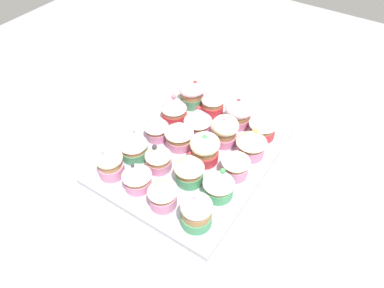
% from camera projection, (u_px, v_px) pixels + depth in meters
% --- Properties ---
extents(ground_plane, '(1.80, 1.80, 0.03)m').
position_uv_depth(ground_plane, '(192.00, 161.00, 0.82)').
color(ground_plane, '#9E9EA3').
extents(baking_tray, '(0.32, 0.39, 0.01)m').
position_uv_depth(baking_tray, '(192.00, 155.00, 0.81)').
color(baking_tray, silver).
rests_on(baking_tray, ground_plane).
extents(cupcake_0, '(0.06, 0.06, 0.07)m').
position_uv_depth(cupcake_0, '(110.00, 163.00, 0.74)').
color(cupcake_0, pink).
rests_on(cupcake_0, baking_tray).
extents(cupcake_1, '(0.06, 0.06, 0.07)m').
position_uv_depth(cupcake_1, '(136.00, 175.00, 0.71)').
color(cupcake_1, pink).
rests_on(cupcake_1, baking_tray).
extents(cupcake_2, '(0.06, 0.06, 0.07)m').
position_uv_depth(cupcake_2, '(162.00, 193.00, 0.68)').
color(cupcake_2, pink).
rests_on(cupcake_2, baking_tray).
extents(cupcake_3, '(0.06, 0.06, 0.07)m').
position_uv_depth(cupcake_3, '(196.00, 211.00, 0.65)').
color(cupcake_3, '#4C9E6B').
rests_on(cupcake_3, baking_tray).
extents(cupcake_4, '(0.06, 0.06, 0.07)m').
position_uv_depth(cupcake_4, '(133.00, 144.00, 0.77)').
color(cupcake_4, '#4C9E6B').
rests_on(cupcake_4, baking_tray).
extents(cupcake_5, '(0.06, 0.06, 0.07)m').
position_uv_depth(cupcake_5, '(158.00, 157.00, 0.75)').
color(cupcake_5, pink).
rests_on(cupcake_5, baking_tray).
extents(cupcake_6, '(0.06, 0.06, 0.08)m').
position_uv_depth(cupcake_6, '(189.00, 167.00, 0.72)').
color(cupcake_6, '#4C9E6B').
rests_on(cupcake_6, baking_tray).
extents(cupcake_7, '(0.06, 0.06, 0.08)m').
position_uv_depth(cupcake_7, '(219.00, 182.00, 0.70)').
color(cupcake_7, '#4C9E6B').
rests_on(cupcake_7, baking_tray).
extents(cupcake_8, '(0.06, 0.06, 0.07)m').
position_uv_depth(cupcake_8, '(157.00, 124.00, 0.82)').
color(cupcake_8, pink).
rests_on(cupcake_8, baking_tray).
extents(cupcake_9, '(0.07, 0.07, 0.07)m').
position_uv_depth(cupcake_9, '(179.00, 133.00, 0.80)').
color(cupcake_9, pink).
rests_on(cupcake_9, baking_tray).
extents(cupcake_10, '(0.06, 0.06, 0.07)m').
position_uv_depth(cupcake_10, '(204.00, 149.00, 0.76)').
color(cupcake_10, '#D1333D').
rests_on(cupcake_10, baking_tray).
extents(cupcake_11, '(0.06, 0.06, 0.07)m').
position_uv_depth(cupcake_11, '(236.00, 162.00, 0.73)').
color(cupcake_11, pink).
rests_on(cupcake_11, baking_tray).
extents(cupcake_12, '(0.06, 0.06, 0.08)m').
position_uv_depth(cupcake_12, '(174.00, 107.00, 0.86)').
color(cupcake_12, '#D1333D').
rests_on(cupcake_12, baking_tray).
extents(cupcake_13, '(0.07, 0.07, 0.07)m').
position_uv_depth(cupcake_13, '(198.00, 120.00, 0.82)').
color(cupcake_13, pink).
rests_on(cupcake_13, baking_tray).
extents(cupcake_14, '(0.06, 0.06, 0.07)m').
position_uv_depth(cupcake_14, '(225.00, 130.00, 0.80)').
color(cupcake_14, pink).
rests_on(cupcake_14, baking_tray).
extents(cupcake_15, '(0.07, 0.07, 0.08)m').
position_uv_depth(cupcake_15, '(252.00, 142.00, 0.77)').
color(cupcake_15, pink).
rests_on(cupcake_15, baking_tray).
extents(cupcake_16, '(0.07, 0.07, 0.07)m').
position_uv_depth(cupcake_16, '(192.00, 93.00, 0.90)').
color(cupcake_16, '#4C9E6B').
rests_on(cupcake_16, baking_tray).
extents(cupcake_17, '(0.06, 0.06, 0.07)m').
position_uv_depth(cupcake_17, '(213.00, 101.00, 0.87)').
color(cupcake_17, '#D1333D').
rests_on(cupcake_17, baking_tray).
extents(cupcake_18, '(0.07, 0.07, 0.07)m').
position_uv_depth(cupcake_18, '(238.00, 113.00, 0.85)').
color(cupcake_18, pink).
rests_on(cupcake_18, baking_tray).
extents(cupcake_19, '(0.07, 0.07, 0.07)m').
position_uv_depth(cupcake_19, '(263.00, 125.00, 0.82)').
color(cupcake_19, '#D1333D').
rests_on(cupcake_19, baking_tray).
extents(napkin, '(0.16, 0.11, 0.01)m').
position_uv_depth(napkin, '(284.00, 247.00, 0.65)').
color(napkin, white).
rests_on(napkin, ground_plane).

